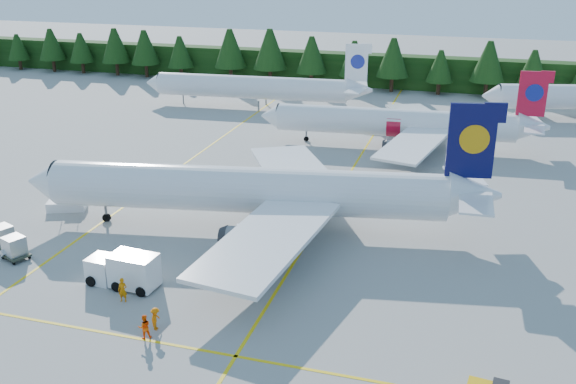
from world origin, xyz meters
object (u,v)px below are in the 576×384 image
(airliner_navy, at_px, (239,190))
(airstairs, at_px, (67,202))
(airliner_red, at_px, (389,123))
(service_truck, at_px, (123,269))

(airliner_navy, relative_size, airstairs, 7.54)
(airliner_red, xyz_separation_m, service_truck, (-14.43, -43.36, -1.80))
(airliner_red, bearing_deg, airstairs, -136.78)
(airliner_navy, height_order, airstairs, airliner_navy)
(airliner_navy, bearing_deg, airstairs, 171.65)
(airstairs, distance_m, service_truck, 18.34)
(airliner_navy, height_order, service_truck, airliner_navy)
(airstairs, bearing_deg, airliner_navy, -19.89)
(airliner_red, bearing_deg, airliner_navy, -112.20)
(airliner_red, distance_m, service_truck, 45.74)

